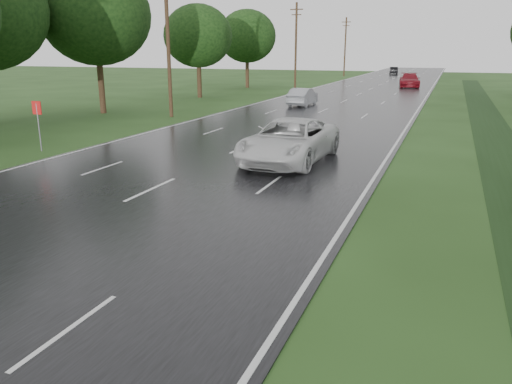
{
  "coord_description": "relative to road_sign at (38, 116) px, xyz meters",
  "views": [
    {
      "loc": [
        9.09,
        -5.73,
        4.54
      ],
      "look_at": [
        4.99,
        4.85,
        1.3
      ],
      "focal_mm": 35.0,
      "sensor_mm": 36.0,
      "label": 1
    }
  ],
  "objects": [
    {
      "name": "drainage_ditch",
      "position": [
        20.0,
        6.71,
        -1.61
      ],
      "size": [
        2.2,
        120.0,
        0.56
      ],
      "color": "#1A3213",
      "rests_on": "ground"
    },
    {
      "name": "center_line",
      "position": [
        8.5,
        33.0,
        -1.6
      ],
      "size": [
        0.12,
        180.0,
        0.01
      ],
      "primitive_type": "cube",
      "color": "silver",
      "rests_on": "road"
    },
    {
      "name": "far_car_dark",
      "position": [
        6.71,
        83.81,
        -0.92
      ],
      "size": [
        2.07,
        4.33,
        1.37
      ],
      "primitive_type": "imported",
      "rotation": [
        0.0,
        0.0,
        3.3
      ],
      "color": "black",
      "rests_on": "road"
    },
    {
      "name": "utility_pole_far",
      "position": [
        -0.7,
        43.0,
        3.55
      ],
      "size": [
        1.6,
        0.26,
        10.0
      ],
      "color": "#382117",
      "rests_on": "ground"
    },
    {
      "name": "edge_stripe_west",
      "position": [
        1.75,
        33.0,
        -1.6
      ],
      "size": [
        0.12,
        180.0,
        0.01
      ],
      "primitive_type": "cube",
      "color": "silver",
      "rests_on": "road"
    },
    {
      "name": "road",
      "position": [
        8.5,
        33.0,
        -1.62
      ],
      "size": [
        14.0,
        180.0,
        0.04
      ],
      "primitive_type": "cube",
      "color": "black",
      "rests_on": "ground"
    },
    {
      "name": "far_car_red",
      "position": [
        12.5,
        48.79,
        -0.75
      ],
      "size": [
        3.06,
        6.09,
        1.7
      ],
      "primitive_type": "imported",
      "rotation": [
        0.0,
        0.0,
        0.12
      ],
      "color": "maroon",
      "rests_on": "road"
    },
    {
      "name": "utility_pole_distant",
      "position": [
        -0.7,
        73.0,
        3.55
      ],
      "size": [
        1.6,
        0.26,
        10.0
      ],
      "color": "#382117",
      "rests_on": "ground"
    },
    {
      "name": "tree_west_f",
      "position": [
        -6.3,
        41.0,
        4.49
      ],
      "size": [
        7.0,
        7.0,
        9.29
      ],
      "color": "#382117",
      "rests_on": "ground"
    },
    {
      "name": "utility_pole_mid",
      "position": [
        -0.7,
        13.0,
        3.55
      ],
      "size": [
        1.6,
        0.26,
        10.0
      ],
      "color": "#382117",
      "rests_on": "ground"
    },
    {
      "name": "white_pickup",
      "position": [
        11.5,
        1.84,
        -0.73
      ],
      "size": [
        3.15,
        6.4,
        1.75
      ],
      "primitive_type": "imported",
      "rotation": [
        0.0,
        0.0,
        -0.04
      ],
      "color": "silver",
      "rests_on": "road"
    },
    {
      "name": "tree_west_c",
      "position": [
        -6.5,
        13.0,
        5.27
      ],
      "size": [
        7.8,
        7.8,
        10.43
      ],
      "color": "#382117",
      "rests_on": "ground"
    },
    {
      "name": "road_sign",
      "position": [
        0.0,
        0.0,
        0.0
      ],
      "size": [
        0.5,
        0.06,
        2.3
      ],
      "color": "slate",
      "rests_on": "ground"
    },
    {
      "name": "edge_stripe_east",
      "position": [
        15.25,
        33.0,
        -1.6
      ],
      "size": [
        0.12,
        180.0,
        0.01
      ],
      "primitive_type": "cube",
      "color": "silver",
      "rests_on": "road"
    },
    {
      "name": "tree_west_d",
      "position": [
        -5.7,
        27.0,
        4.18
      ],
      "size": [
        6.6,
        6.6,
        8.8
      ],
      "color": "#382117",
      "rests_on": "ground"
    },
    {
      "name": "silver_sedan",
      "position": [
        6.0,
        23.05,
        -0.87
      ],
      "size": [
        1.58,
        4.43,
        1.46
      ],
      "primitive_type": "imported",
      "rotation": [
        0.0,
        0.0,
        3.13
      ],
      "color": "#92949A",
      "rests_on": "road"
    }
  ]
}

